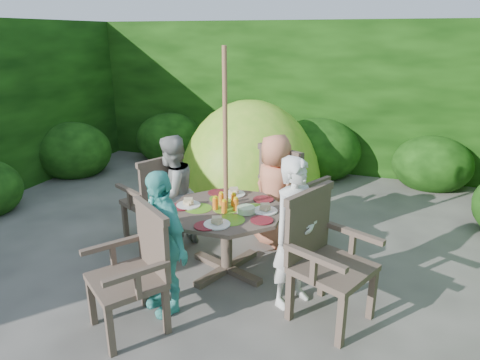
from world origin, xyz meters
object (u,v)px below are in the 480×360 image
(garden_chair_back, at_px, (289,190))
(dome_tent, at_px, (250,186))
(child_right, at_px, (295,233))
(child_back, at_px, (275,191))
(patio_table, at_px, (227,219))
(garden_chair_left, at_px, (155,197))
(child_front, at_px, (162,242))
(parasol_pole, at_px, (226,168))
(child_left, at_px, (172,194))
(garden_chair_front, at_px, (136,269))
(garden_chair_right, at_px, (324,256))

(garden_chair_back, distance_m, dome_tent, 1.87)
(child_right, relative_size, child_back, 1.06)
(patio_table, xyz_separation_m, garden_chair_left, (-1.03, 0.38, -0.05))
(child_right, distance_m, child_front, 1.13)
(parasol_pole, height_order, child_front, parasol_pole)
(patio_table, height_order, garden_chair_back, garden_chair_back)
(garden_chair_left, bearing_deg, child_front, 59.75)
(parasol_pole, height_order, child_left, parasol_pole)
(garden_chair_front, distance_m, child_back, 1.90)
(patio_table, height_order, child_back, child_back)
(garden_chair_front, distance_m, child_right, 1.35)
(garden_chair_back, relative_size, garden_chair_front, 1.09)
(garden_chair_back, height_order, child_back, child_back)
(patio_table, distance_m, garden_chair_back, 1.09)
(garden_chair_left, bearing_deg, parasol_pole, 96.12)
(child_back, bearing_deg, child_right, 147.07)
(garden_chair_front, bearing_deg, garden_chair_back, 105.30)
(garden_chair_front, height_order, dome_tent, dome_tent)
(dome_tent, bearing_deg, child_right, -75.20)
(parasol_pole, xyz_separation_m, child_front, (-0.29, -0.75, -0.46))
(child_back, relative_size, child_front, 1.01)
(child_back, bearing_deg, garden_chair_right, 155.88)
(garden_chair_front, relative_size, child_right, 0.72)
(parasol_pole, height_order, garden_chair_right, parasol_pole)
(child_right, bearing_deg, dome_tent, 56.24)
(garden_chair_left, bearing_deg, patio_table, 96.16)
(patio_table, distance_m, child_right, 0.80)
(garden_chair_right, bearing_deg, garden_chair_left, 93.55)
(garden_chair_back, relative_size, child_back, 0.83)
(garden_chair_front, bearing_deg, child_front, 108.70)
(garden_chair_right, xyz_separation_m, child_left, (-1.76, 0.67, 0.08))
(garden_chair_right, bearing_deg, garden_chair_front, 139.15)
(garden_chair_right, height_order, garden_chair_back, garden_chair_back)
(patio_table, distance_m, garden_chair_right, 1.08)
(parasol_pole, xyz_separation_m, garden_chair_front, (-0.37, -1.03, -0.58))
(parasol_pole, xyz_separation_m, child_back, (0.29, 0.75, -0.46))
(child_back, height_order, child_front, child_back)
(garden_chair_right, relative_size, garden_chair_left, 1.07)
(patio_table, relative_size, child_back, 1.19)
(parasol_pole, height_order, dome_tent, parasol_pole)
(garden_chair_right, relative_size, child_left, 0.82)
(garden_chair_back, relative_size, dome_tent, 0.39)
(garden_chair_right, xyz_separation_m, child_front, (-1.30, -0.36, 0.07))
(garden_chair_back, distance_m, child_right, 1.36)
(garden_chair_left, xyz_separation_m, garden_chair_back, (1.40, 0.64, 0.04))
(child_front, bearing_deg, garden_chair_right, 48.83)
(child_back, distance_m, dome_tent, 2.07)
(garden_chair_right, bearing_deg, child_back, 57.00)
(patio_table, distance_m, garden_chair_left, 1.10)
(garden_chair_back, distance_m, child_left, 1.35)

